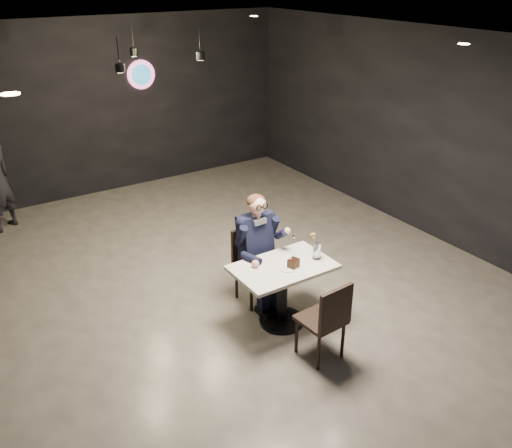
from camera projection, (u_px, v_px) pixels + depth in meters
floor at (235, 307)px, 6.54m from camera, size 9.00×9.00×0.00m
wall_sign at (141, 75)px, 9.45m from camera, size 0.50×0.06×0.50m
pendant_lights at (150, 40)px, 6.81m from camera, size 1.40×1.20×0.36m
main_table at (282, 294)px, 6.10m from camera, size 1.10×0.70×0.75m
chair_far at (256, 267)px, 6.48m from camera, size 0.42×0.46×0.92m
chair_near at (321, 318)px, 5.55m from camera, size 0.45×0.49×0.92m
seated_man at (256, 248)px, 6.37m from camera, size 0.60×0.80×1.44m
dessert_plate at (288, 268)px, 5.88m from camera, size 0.20×0.20×0.01m
cake_slice at (293, 263)px, 5.88m from camera, size 0.14×0.13×0.08m
mint_leaf at (294, 262)px, 5.84m from camera, size 0.06×0.04×0.01m
sundae_glass at (317, 251)px, 6.04m from camera, size 0.09×0.09×0.20m
wafer_cone at (314, 239)px, 6.01m from camera, size 0.07×0.07×0.12m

